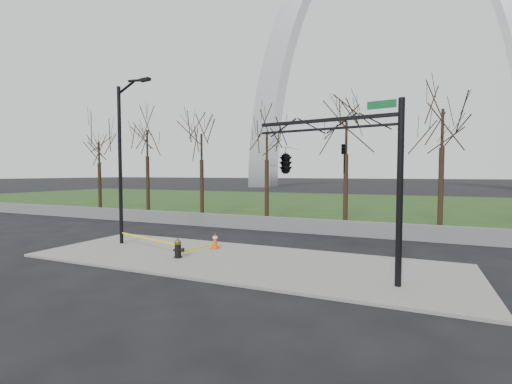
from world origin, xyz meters
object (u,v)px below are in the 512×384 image
at_px(fire_hydrant, 178,249).
at_px(street_light, 123,153).
at_px(traffic_cone, 215,241).
at_px(traffic_signal_mast, 305,160).

distance_m(fire_hydrant, street_light, 6.19).
bearing_deg(street_light, traffic_cone, 20.20).
height_order(traffic_cone, traffic_signal_mast, traffic_signal_mast).
bearing_deg(fire_hydrant, traffic_cone, 64.14).
distance_m(traffic_cone, street_light, 6.44).
bearing_deg(traffic_cone, fire_hydrant, -101.88).
height_order(fire_hydrant, traffic_cone, fire_hydrant).
bearing_deg(fire_hydrant, traffic_signal_mast, -12.97).
bearing_deg(traffic_signal_mast, street_light, -179.52).
bearing_deg(fire_hydrant, street_light, 148.07).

